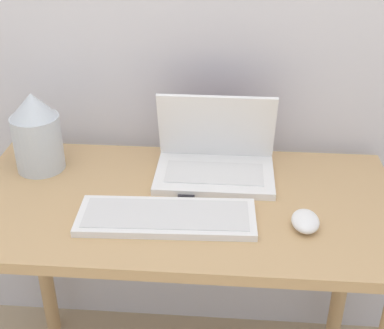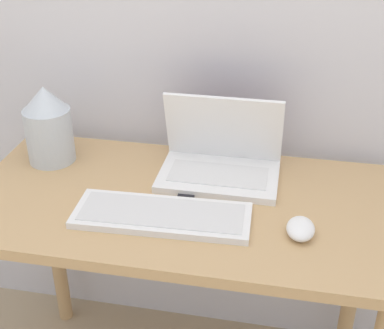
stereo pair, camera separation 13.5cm
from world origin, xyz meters
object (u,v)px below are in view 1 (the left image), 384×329
object	(u,v)px
keyboard	(166,217)
mp3_player	(187,191)
vase	(36,133)
laptop	(215,158)
mouse	(305,221)

from	to	relation	value
keyboard	mp3_player	distance (m)	0.14
mp3_player	vase	bearing A→B (deg)	166.70
vase	mp3_player	bearing A→B (deg)	-13.30
vase	mp3_player	world-z (taller)	vase
laptop	mp3_player	size ratio (longest dim) A/B	4.94
vase	mouse	bearing A→B (deg)	-17.87
vase	keyboard	bearing A→B (deg)	-30.68
mouse	vase	world-z (taller)	vase
keyboard	laptop	bearing A→B (deg)	65.56
mouse	mp3_player	size ratio (longest dim) A/B	1.40
mp3_player	laptop	bearing A→B (deg)	57.82
laptop	vase	world-z (taller)	vase
mouse	vase	size ratio (longest dim) A/B	0.40
laptop	vase	size ratio (longest dim) A/B	1.43
vase	laptop	bearing A→B (deg)	1.01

